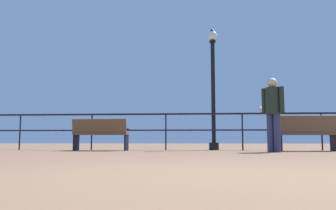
# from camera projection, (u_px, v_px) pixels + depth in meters

# --- Properties ---
(ground_plane) EXTENTS (60.00, 60.00, 0.00)m
(ground_plane) POSITION_uv_depth(u_px,v_px,m) (229.00, 174.00, 2.87)
(ground_plane) COLOR #896449
(pier_railing) EXTENTS (24.66, 0.05, 1.09)m
(pier_railing) POSITION_uv_depth(u_px,v_px,m) (204.00, 122.00, 10.05)
(pier_railing) COLOR black
(pier_railing) RESTS_ON ground_plane
(bench_near_left) EXTENTS (1.53, 0.63, 0.88)m
(bench_near_left) POSITION_uv_depth(u_px,v_px,m) (100.00, 133.00, 9.53)
(bench_near_left) COLOR brown
(bench_near_left) RESTS_ON ground_plane
(bench_near_right) EXTENTS (1.59, 0.72, 0.94)m
(bench_near_right) POSITION_uv_depth(u_px,v_px,m) (308.00, 131.00, 9.10)
(bench_near_right) COLOR brown
(bench_near_right) RESTS_ON ground_plane
(lamppost_center) EXTENTS (0.30, 0.30, 3.73)m
(lamppost_center) POSITION_uv_depth(u_px,v_px,m) (213.00, 84.00, 10.34)
(lamppost_center) COLOR black
(lamppost_center) RESTS_ON ground_plane
(person_by_bench) EXTENTS (0.48, 0.41, 1.82)m
(person_by_bench) POSITION_uv_depth(u_px,v_px,m) (273.00, 109.00, 8.36)
(person_by_bench) COLOR #303456
(person_by_bench) RESTS_ON ground_plane
(seagull_on_rail) EXTENTS (0.24, 0.40, 0.19)m
(seagull_on_rail) POSITION_uv_depth(u_px,v_px,m) (262.00, 110.00, 9.98)
(seagull_on_rail) COLOR white
(seagull_on_rail) RESTS_ON pier_railing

